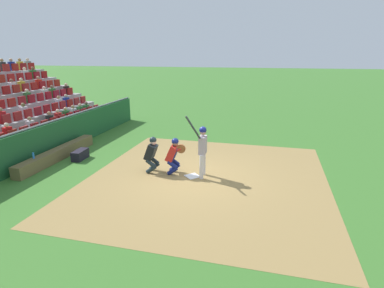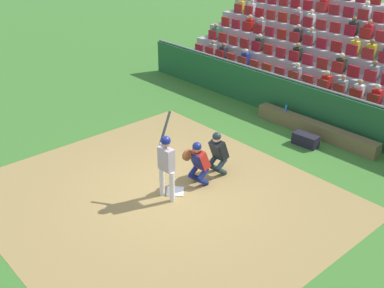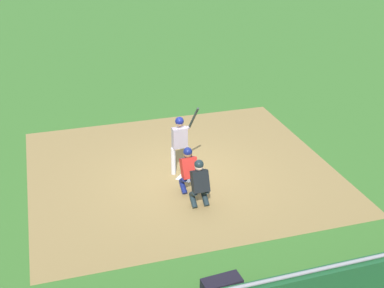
% 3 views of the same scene
% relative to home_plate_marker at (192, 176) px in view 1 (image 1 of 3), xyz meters
% --- Properties ---
extents(ground_plane, '(160.00, 160.00, 0.00)m').
position_rel_home_plate_marker_xyz_m(ground_plane, '(0.00, 0.00, -0.02)').
color(ground_plane, '#3A7129').
extents(infield_dirt_patch, '(8.69, 7.87, 0.01)m').
position_rel_home_plate_marker_xyz_m(infield_dirt_patch, '(0.00, 0.50, -0.01)').
color(infield_dirt_patch, olive).
rests_on(infield_dirt_patch, ground_plane).
extents(home_plate_marker, '(0.62, 0.62, 0.02)m').
position_rel_home_plate_marker_xyz_m(home_plate_marker, '(0.00, 0.00, 0.00)').
color(home_plate_marker, white).
rests_on(home_plate_marker, infield_dirt_patch).
extents(batter_at_plate, '(0.68, 0.62, 2.15)m').
position_rel_home_plate_marker_xyz_m(batter_at_plate, '(-0.06, 0.32, 1.06)').
color(batter_at_plate, silver).
rests_on(batter_at_plate, ground_plane).
extents(catcher_crouching, '(0.48, 0.73, 1.29)m').
position_rel_home_plate_marker_xyz_m(catcher_crouching, '(-0.13, -0.69, 0.70)').
color(catcher_crouching, navy).
rests_on(catcher_crouching, ground_plane).
extents(home_plate_umpire, '(0.46, 0.45, 1.30)m').
position_rel_home_plate_marker_xyz_m(home_plate_umpire, '(-0.08, -1.46, 0.69)').
color(home_plate_umpire, '#1B292E').
rests_on(home_plate_umpire, ground_plane).
extents(dugout_wall, '(16.24, 0.24, 1.42)m').
position_rel_home_plate_marker_xyz_m(dugout_wall, '(0.00, -6.09, 0.67)').
color(dugout_wall, '#1D552C').
rests_on(dugout_wall, ground_plane).
extents(dugout_bench, '(4.39, 0.40, 0.44)m').
position_rel_home_plate_marker_xyz_m(dugout_bench, '(-0.45, -5.54, 0.20)').
color(dugout_bench, brown).
rests_on(dugout_bench, ground_plane).
extents(water_bottle_on_bench, '(0.07, 0.07, 0.22)m').
position_rel_home_plate_marker_xyz_m(water_bottle_on_bench, '(0.77, -5.59, 0.53)').
color(water_bottle_on_bench, blue).
rests_on(water_bottle_on_bench, dugout_bench).
extents(equipment_duffel_bag, '(0.82, 0.41, 0.37)m').
position_rel_home_plate_marker_xyz_m(equipment_duffel_bag, '(-0.69, -4.71, 0.17)').
color(equipment_duffel_bag, black).
rests_on(equipment_duffel_bag, ground_plane).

